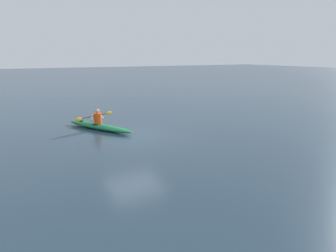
{
  "coord_description": "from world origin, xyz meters",
  "views": [
    {
      "loc": [
        5.12,
        12.71,
        3.56
      ],
      "look_at": [
        0.07,
        3.42,
        1.14
      ],
      "focal_mm": 33.31,
      "sensor_mm": 36.0,
      "label": 1
    }
  ],
  "objects": [
    {
      "name": "ground_plane",
      "position": [
        0.0,
        0.0,
        0.0
      ],
      "size": [
        160.0,
        160.0,
        0.0
      ],
      "primitive_type": "plane",
      "color": "#233847"
    },
    {
      "name": "kayaker",
      "position": [
        1.04,
        -2.0,
        0.59
      ],
      "size": [
        2.11,
        1.1,
        0.73
      ],
      "color": "#E04C14",
      "rests_on": "kayak"
    },
    {
      "name": "kayak",
      "position": [
        1.0,
        -1.92,
        0.14
      ],
      "size": [
        2.41,
        4.01,
        0.28
      ],
      "color": "#19723F",
      "rests_on": "ground"
    }
  ]
}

